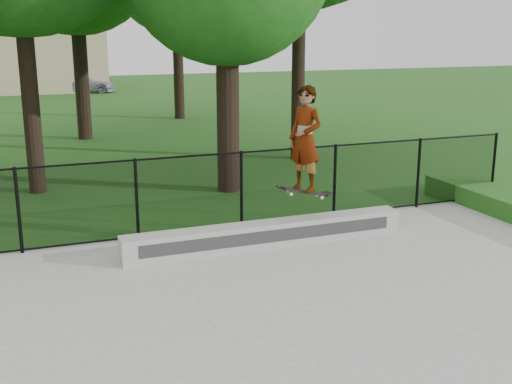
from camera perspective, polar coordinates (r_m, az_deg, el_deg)
grind_ledge at (r=11.28m, az=1.01°, el=-3.77°), size 5.14×0.40×0.44m
car_c at (r=41.15m, az=-15.16°, el=9.30°), size 3.82×2.41×1.12m
skater_airborne at (r=11.12m, az=4.40°, el=4.60°), size 0.83×0.79×2.01m
chainlink_fence at (r=11.69m, az=-10.55°, el=-0.65°), size 16.06×0.06×1.50m
distant_building at (r=43.25m, az=-21.66°, el=11.16°), size 12.40×6.40×4.30m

